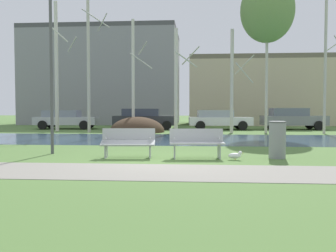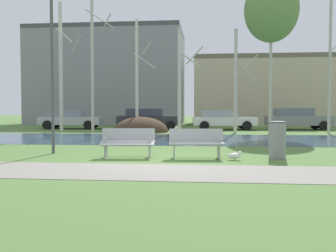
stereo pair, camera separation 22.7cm
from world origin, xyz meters
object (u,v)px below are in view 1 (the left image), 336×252
at_px(bench_left, 128,142).
at_px(seagull, 235,155).
at_px(streetlamp, 51,41).
at_px(parked_van_nearest_silver, 65,119).
at_px(bench_right, 197,142).
at_px(parked_hatch_third_white, 219,119).
at_px(parked_wagon_fourth_grey, 292,118).
at_px(trash_bin, 277,139).
at_px(parked_sedan_second_dark, 145,118).

xyz_separation_m(bench_left, seagull, (3.15, -0.29, -0.34)).
distance_m(streetlamp, parked_van_nearest_silver, 15.70).
distance_m(bench_left, bench_right, 2.05).
bearing_deg(seagull, streetlamp, 169.84).
height_order(bench_left, parked_van_nearest_silver, parked_van_nearest_silver).
bearing_deg(bench_right, parked_hatch_third_white, 84.41).
relative_size(seagull, parked_van_nearest_silver, 0.10).
bearing_deg(bench_right, seagull, -14.50).
bearing_deg(parked_hatch_third_white, parked_wagon_fourth_grey, 4.22).
bearing_deg(seagull, trash_bin, 20.87).
relative_size(streetlamp, parked_wagon_fourth_grey, 1.23).
bearing_deg(bench_left, parked_van_nearest_silver, 115.94).
bearing_deg(bench_left, trash_bin, 2.58).
bearing_deg(streetlamp, parked_hatch_third_white, 67.07).
height_order(bench_left, trash_bin, trash_bin).
relative_size(bench_right, parked_sedan_second_dark, 0.35).
bearing_deg(parked_sedan_second_dark, parked_van_nearest_silver, 179.93).
height_order(bench_right, trash_bin, trash_bin).
xyz_separation_m(bench_right, trash_bin, (2.37, 0.20, 0.09)).
relative_size(bench_left, streetlamp, 0.30).
relative_size(trash_bin, parked_sedan_second_dark, 0.24).
xyz_separation_m(bench_right, streetlamp, (-4.69, 0.75, 3.18)).
distance_m(seagull, parked_sedan_second_dark, 16.42).
xyz_separation_m(seagull, parked_sedan_second_dark, (-4.84, 15.67, 0.65)).
xyz_separation_m(bench_left, streetlamp, (-2.64, 0.75, 3.18)).
bearing_deg(seagull, parked_sedan_second_dark, 107.17).
height_order(bench_left, seagull, bench_left).
bearing_deg(parked_hatch_third_white, bench_left, -103.00).
relative_size(parked_hatch_third_white, parked_wagon_fourth_grey, 0.99).
height_order(bench_right, parked_van_nearest_silver, parked_van_nearest_silver).
xyz_separation_m(trash_bin, parked_van_nearest_silver, (-11.91, 15.19, 0.16)).
height_order(parked_sedan_second_dark, parked_hatch_third_white, parked_sedan_second_dark).
bearing_deg(bench_right, bench_left, 180.00).
bearing_deg(parked_hatch_third_white, seagull, -91.47).
height_order(parked_sedan_second_dark, parked_wagon_fourth_grey, parked_wagon_fourth_grey).
bearing_deg(parked_sedan_second_dark, streetlamp, -93.70).
height_order(seagull, parked_hatch_third_white, parked_hatch_third_white).
relative_size(bench_left, parked_van_nearest_silver, 0.36).
relative_size(seagull, parked_sedan_second_dark, 0.09).
bearing_deg(parked_sedan_second_dark, bench_right, -76.34).
distance_m(bench_right, parked_van_nearest_silver, 18.11).
bearing_deg(parked_wagon_fourth_grey, streetlamp, -127.05).
relative_size(bench_left, parked_sedan_second_dark, 0.35).
height_order(trash_bin, parked_hatch_third_white, parked_hatch_third_white).
xyz_separation_m(bench_left, bench_right, (2.05, 0.00, 0.00)).
relative_size(streetlamp, parked_sedan_second_dark, 1.18).
height_order(bench_left, parked_wagon_fourth_grey, parked_wagon_fourth_grey).
xyz_separation_m(streetlamp, parked_sedan_second_dark, (0.95, 14.63, -2.87)).
bearing_deg(parked_van_nearest_silver, trash_bin, -51.92).
relative_size(bench_left, parked_wagon_fourth_grey, 0.37).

